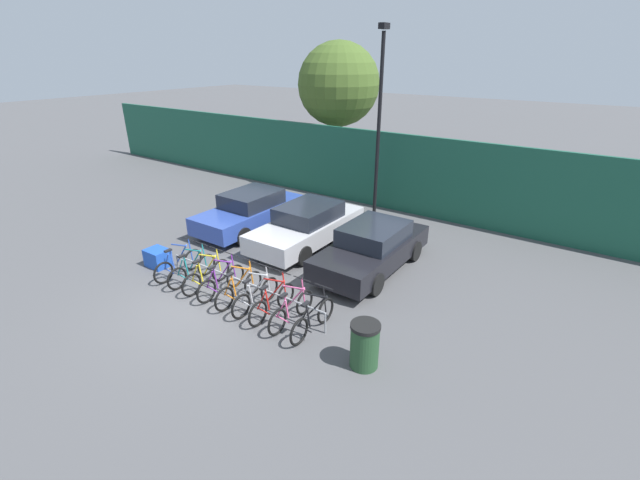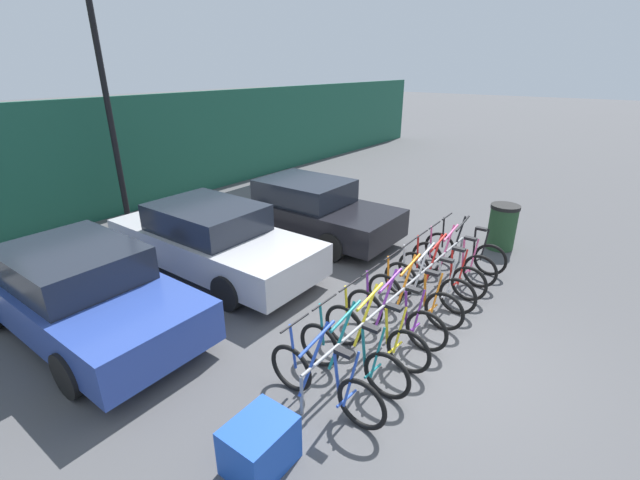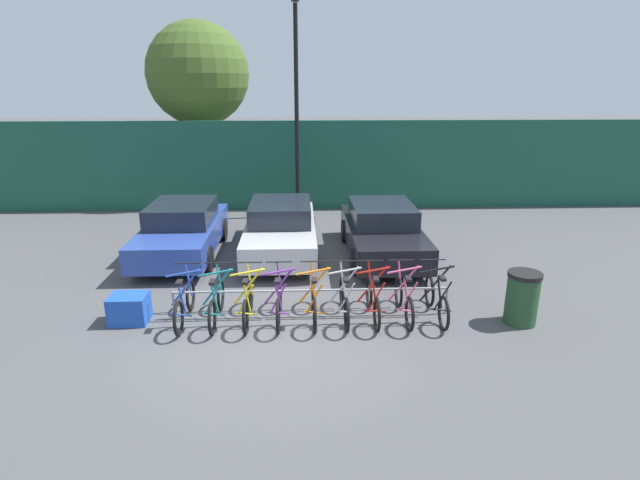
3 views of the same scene
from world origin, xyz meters
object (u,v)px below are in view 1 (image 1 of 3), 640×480
object	(u,v)px
bicycle_blue	(178,264)
car_black	(372,247)
bicycle_silver	(256,296)
car_silver	(307,225)
bicycle_purple	(221,282)
cargo_crate	(158,258)
bicycle_black	(313,319)
lamp_post	(379,117)
car_blue	(251,210)
trash_bin	(365,345)
tree_behind_hoarding	(338,85)
bicycle_pink	(291,310)
bike_rack	(242,282)
bicycle_teal	(192,270)
bicycle_red	(272,303)
bicycle_orange	(239,289)
bicycle_yellow	(206,276)

from	to	relation	value
bicycle_blue	car_black	xyz separation A→B (m)	(4.39, 3.70, 0.31)
bicycle_silver	car_silver	size ratio (longest dim) A/B	0.37
bicycle_purple	cargo_crate	world-z (taller)	bicycle_purple
bicycle_black	lamp_post	xyz separation A→B (m)	(-2.70, 7.97, 3.48)
car_blue	trash_bin	bearing A→B (deg)	-30.55
trash_bin	tree_behind_hoarding	world-z (taller)	tree_behind_hoarding
bicycle_silver	bicycle_pink	distance (m)	1.17
bicycle_purple	bicycle_silver	world-z (taller)	same
bike_rack	bicycle_black	world-z (taller)	bicycle_black
bicycle_blue	bicycle_black	size ratio (longest dim) A/B	1.00
bicycle_pink	car_black	bearing A→B (deg)	88.58
bicycle_pink	bicycle_teal	bearing A→B (deg)	-178.94
car_silver	cargo_crate	world-z (taller)	car_silver
bicycle_black	trash_bin	xyz separation A→B (m)	(1.55, -0.31, 0.14)
tree_behind_hoarding	car_black	bearing A→B (deg)	-50.40
bicycle_silver	bicycle_red	xyz separation A→B (m)	(0.56, 0.00, 0.00)
trash_bin	cargo_crate	world-z (taller)	trash_bin
bicycle_purple	trash_bin	xyz separation A→B (m)	(4.62, -0.31, 0.14)
bicycle_teal	bicycle_red	distance (m)	3.01
bicycle_black	trash_bin	bearing A→B (deg)	-12.73
lamp_post	tree_behind_hoarding	world-z (taller)	lamp_post
bicycle_pink	car_black	distance (m)	3.72
bicycle_teal	tree_behind_hoarding	world-z (taller)	tree_behind_hoarding
bicycle_black	trash_bin	size ratio (longest dim) A/B	1.66
bicycle_orange	lamp_post	size ratio (longest dim) A/B	0.24
bicycle_yellow	car_silver	world-z (taller)	car_silver
bicycle_red	tree_behind_hoarding	distance (m)	12.67
bicycle_blue	bicycle_teal	distance (m)	0.60
car_blue	car_black	distance (m)	5.28
bicycle_black	lamp_post	size ratio (longest dim) A/B	0.24
car_black	lamp_post	xyz separation A→B (m)	(-2.22, 4.27, 3.17)
bicycle_blue	bicycle_silver	bearing A→B (deg)	-3.92
bicycle_red	car_silver	size ratio (longest dim) A/B	0.37
car_black	cargo_crate	world-z (taller)	car_black
bicycle_yellow	bicycle_red	world-z (taller)	same
bicycle_orange	bicycle_black	world-z (taller)	same
tree_behind_hoarding	trash_bin	bearing A→B (deg)	-54.59
bike_rack	cargo_crate	world-z (taller)	bike_rack
bicycle_silver	bicycle_red	distance (m)	0.56
bicycle_purple	bicycle_silver	bearing A→B (deg)	-1.76
tree_behind_hoarding	bicycle_red	bearing A→B (deg)	-64.74
tree_behind_hoarding	bicycle_purple	bearing A→B (deg)	-73.14
bicycle_blue	lamp_post	world-z (taller)	lamp_post
bicycle_yellow	car_silver	size ratio (longest dim) A/B	0.37
bike_rack	car_silver	world-z (taller)	car_silver
trash_bin	cargo_crate	bearing A→B (deg)	177.28
bicycle_purple	lamp_post	xyz separation A→B (m)	(0.37, 7.97, 3.48)
bicycle_pink	bicycle_blue	bearing A→B (deg)	-178.94
bicycle_orange	bicycle_black	distance (m)	2.39
car_silver	tree_behind_hoarding	size ratio (longest dim) A/B	0.69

